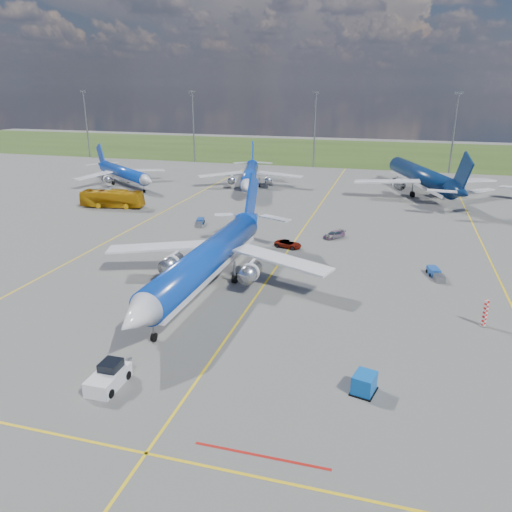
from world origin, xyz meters
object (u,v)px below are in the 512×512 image
(bg_jet_n, at_px, (419,194))
(service_car_c, at_px, (334,235))
(pushback_tug, at_px, (109,377))
(main_airliner, at_px, (208,288))
(service_car_b, at_px, (288,244))
(bg_jet_nw, at_px, (125,185))
(baggage_tug_w, at_px, (435,274))
(baggage_tug_c, at_px, (200,222))
(service_car_a, at_px, (248,225))
(bg_jet_nnw, at_px, (250,189))
(warning_post, at_px, (485,313))
(apron_bus, at_px, (112,199))
(uld_container, at_px, (364,383))

(bg_jet_n, distance_m, service_car_c, 43.99)
(bg_jet_n, distance_m, pushback_tug, 94.89)
(main_airliner, relative_size, service_car_b, 9.99)
(bg_jet_nw, xyz_separation_m, baggage_tug_w, (73.81, -46.04, 0.47))
(pushback_tug, bearing_deg, baggage_tug_w, 50.09)
(baggage_tug_c, bearing_deg, service_car_a, -13.50)
(main_airliner, distance_m, service_car_a, 28.57)
(baggage_tug_w, bearing_deg, bg_jet_nnw, 114.39)
(warning_post, bearing_deg, apron_bus, 151.14)
(bg_jet_nnw, xyz_separation_m, baggage_tug_w, (41.29, -50.50, 0.47))
(uld_container, distance_m, baggage_tug_w, 30.78)
(bg_jet_n, relative_size, main_airliner, 1.06)
(service_car_c, bearing_deg, warning_post, -13.42)
(uld_container, relative_size, baggage_tug_c, 0.48)
(main_airliner, relative_size, pushback_tug, 7.20)
(warning_post, distance_m, uld_container, 19.86)
(baggage_tug_w, xyz_separation_m, baggage_tug_c, (-40.81, 15.99, -0.03))
(bg_jet_nnw, height_order, service_car_b, bg_jet_nnw)
(service_car_c, bearing_deg, uld_container, -38.11)
(main_airliner, bearing_deg, service_car_b, 72.67)
(bg_jet_nnw, distance_m, baggage_tug_w, 65.24)
(baggage_tug_c, bearing_deg, main_airliner, -81.48)
(bg_jet_nnw, relative_size, baggage_tug_w, 7.95)
(warning_post, relative_size, baggage_tug_w, 0.64)
(warning_post, distance_m, main_airliner, 32.75)
(apron_bus, height_order, service_car_b, apron_bus)
(service_car_c, height_order, baggage_tug_c, service_car_c)
(warning_post, bearing_deg, bg_jet_n, 94.13)
(bg_jet_nw, xyz_separation_m, main_airliner, (45.41, -58.16, 0.00))
(apron_bus, xyz_separation_m, service_car_a, (32.32, -7.43, -1.22))
(apron_bus, bearing_deg, main_airliner, -143.01)
(warning_post, bearing_deg, uld_container, -125.81)
(main_airliner, height_order, baggage_tug_w, main_airliner)
(bg_jet_nnw, distance_m, uld_container, 87.27)
(service_car_a, bearing_deg, uld_container, -86.36)
(warning_post, height_order, bg_jet_nnw, bg_jet_nnw)
(pushback_tug, height_order, service_car_b, pushback_tug)
(uld_container, bearing_deg, bg_jet_nnw, 126.43)
(service_car_c, distance_m, baggage_tug_w, 21.21)
(uld_container, bearing_deg, apron_bus, 150.02)
(apron_bus, bearing_deg, uld_container, -141.16)
(warning_post, relative_size, bg_jet_n, 0.06)
(main_airliner, bearing_deg, baggage_tug_c, 114.91)
(bg_jet_n, xyz_separation_m, main_airliner, (-27.65, -67.80, 0.00))
(baggage_tug_w, distance_m, baggage_tug_c, 43.83)
(service_car_c, bearing_deg, bg_jet_n, 111.41)
(bg_jet_nw, xyz_separation_m, bg_jet_n, (73.06, 9.64, 0.00))
(warning_post, bearing_deg, pushback_tug, -147.43)
(pushback_tug, bearing_deg, warning_post, 32.19)
(bg_jet_nnw, bearing_deg, uld_container, -80.85)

